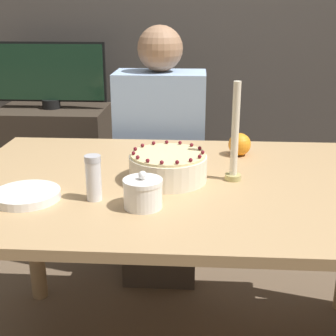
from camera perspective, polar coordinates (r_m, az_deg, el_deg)
The scene contains 10 objects.
dining_table at distance 1.52m, azimuth 2.36°, elevation -5.29°, with size 1.48×0.94×0.74m.
cake at distance 1.47m, azimuth 0.00°, elevation 0.15°, with size 0.24×0.24×0.10m.
sugar_bowl at distance 1.27m, azimuth -3.08°, elevation -3.06°, with size 0.11×0.11×0.10m.
sugar_shaker at distance 1.33m, azimuth -9.07°, elevation -1.17°, with size 0.05×0.05×0.13m.
plate_stack at distance 1.40m, azimuth -16.85°, elevation -3.18°, with size 0.19×0.19×0.02m.
candle at distance 1.46m, azimuth 8.13°, elevation 3.34°, with size 0.05×0.05×0.31m.
orange_fruit_0 at distance 1.74m, azimuth 8.72°, elevation 2.87°, with size 0.08×0.08×0.08m.
person_man_blue_shirt at distance 2.20m, azimuth -0.90°, elevation -0.74°, with size 0.40×0.34×1.19m.
side_cabinet at distance 2.82m, azimuth -13.42°, elevation -0.08°, with size 0.60×0.40×0.72m.
tv_monitor at distance 2.69m, azimuth -14.30°, elevation 11.06°, with size 0.63×0.10×0.36m.
Camera 1 is at (0.03, -1.39, 1.26)m, focal length 50.00 mm.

